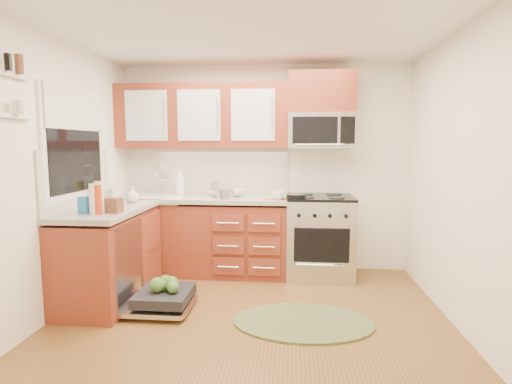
# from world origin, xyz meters

# --- Properties ---
(floor) EXTENTS (3.50, 3.50, 0.00)m
(floor) POSITION_xyz_m (0.00, 0.00, 0.00)
(floor) COLOR brown
(floor) RESTS_ON ground
(ceiling) EXTENTS (3.50, 3.50, 0.00)m
(ceiling) POSITION_xyz_m (0.00, 0.00, 2.50)
(ceiling) COLOR white
(ceiling) RESTS_ON ground
(wall_back) EXTENTS (3.50, 0.04, 2.50)m
(wall_back) POSITION_xyz_m (0.00, 1.75, 1.25)
(wall_back) COLOR white
(wall_back) RESTS_ON ground
(wall_front) EXTENTS (3.50, 0.04, 2.50)m
(wall_front) POSITION_xyz_m (0.00, -1.75, 1.25)
(wall_front) COLOR white
(wall_front) RESTS_ON ground
(wall_left) EXTENTS (0.04, 3.50, 2.50)m
(wall_left) POSITION_xyz_m (-1.75, 0.00, 1.25)
(wall_left) COLOR white
(wall_left) RESTS_ON ground
(wall_right) EXTENTS (0.04, 3.50, 2.50)m
(wall_right) POSITION_xyz_m (1.75, 0.00, 1.25)
(wall_right) COLOR white
(wall_right) RESTS_ON ground
(base_cabinet_back) EXTENTS (2.05, 0.60, 0.85)m
(base_cabinet_back) POSITION_xyz_m (-0.73, 1.45, 0.42)
(base_cabinet_back) COLOR maroon
(base_cabinet_back) RESTS_ON ground
(base_cabinet_left) EXTENTS (0.60, 1.25, 0.85)m
(base_cabinet_left) POSITION_xyz_m (-1.45, 0.52, 0.42)
(base_cabinet_left) COLOR maroon
(base_cabinet_left) RESTS_ON ground
(countertop_back) EXTENTS (2.07, 0.64, 0.05)m
(countertop_back) POSITION_xyz_m (-0.72, 1.44, 0.90)
(countertop_back) COLOR #A19B93
(countertop_back) RESTS_ON base_cabinet_back
(countertop_left) EXTENTS (0.64, 1.27, 0.05)m
(countertop_left) POSITION_xyz_m (-1.44, 0.53, 0.90)
(countertop_left) COLOR #A19B93
(countertop_left) RESTS_ON base_cabinet_left
(backsplash_back) EXTENTS (2.05, 0.02, 0.57)m
(backsplash_back) POSITION_xyz_m (-0.73, 1.74, 1.21)
(backsplash_back) COLOR beige
(backsplash_back) RESTS_ON ground
(backsplash_left) EXTENTS (0.02, 1.25, 0.57)m
(backsplash_left) POSITION_xyz_m (-1.74, 0.52, 1.21)
(backsplash_left) COLOR beige
(backsplash_left) RESTS_ON ground
(upper_cabinets) EXTENTS (2.05, 0.35, 0.75)m
(upper_cabinets) POSITION_xyz_m (-0.73, 1.57, 1.88)
(upper_cabinets) COLOR maroon
(upper_cabinets) RESTS_ON ground
(cabinet_over_mw) EXTENTS (0.76, 0.35, 0.47)m
(cabinet_over_mw) POSITION_xyz_m (0.68, 1.57, 2.13)
(cabinet_over_mw) COLOR maroon
(cabinet_over_mw) RESTS_ON ground
(range) EXTENTS (0.76, 0.64, 0.95)m
(range) POSITION_xyz_m (0.68, 1.43, 0.47)
(range) COLOR silver
(range) RESTS_ON ground
(microwave) EXTENTS (0.76, 0.38, 0.40)m
(microwave) POSITION_xyz_m (0.68, 1.55, 1.70)
(microwave) COLOR silver
(microwave) RESTS_ON ground
(sink) EXTENTS (0.62, 0.50, 0.26)m
(sink) POSITION_xyz_m (-1.25, 1.42, 0.80)
(sink) COLOR white
(sink) RESTS_ON ground
(dishwasher) EXTENTS (0.70, 0.60, 0.20)m
(dishwasher) POSITION_xyz_m (-0.86, 0.30, 0.10)
(dishwasher) COLOR silver
(dishwasher) RESTS_ON ground
(window) EXTENTS (0.03, 1.05, 1.05)m
(window) POSITION_xyz_m (-1.74, 0.50, 1.55)
(window) COLOR white
(window) RESTS_ON ground
(window_blind) EXTENTS (0.02, 0.96, 0.40)m
(window_blind) POSITION_xyz_m (-1.71, 0.50, 1.88)
(window_blind) COLOR white
(window_blind) RESTS_ON ground
(shelf_upper) EXTENTS (0.04, 0.40, 0.03)m
(shelf_upper) POSITION_xyz_m (-1.72, -0.35, 2.05)
(shelf_upper) COLOR white
(shelf_upper) RESTS_ON ground
(shelf_lower) EXTENTS (0.04, 0.40, 0.03)m
(shelf_lower) POSITION_xyz_m (-1.72, -0.35, 1.75)
(shelf_lower) COLOR white
(shelf_lower) RESTS_ON ground
(rug) EXTENTS (1.41, 1.13, 0.02)m
(rug) POSITION_xyz_m (0.46, 0.14, 0.01)
(rug) COLOR #535F36
(rug) RESTS_ON ground
(skillet) EXTENTS (0.25, 0.25, 0.04)m
(skillet) POSITION_xyz_m (0.40, 1.25, 0.97)
(skillet) COLOR black
(skillet) RESTS_ON range
(stock_pot) EXTENTS (0.25, 0.25, 0.12)m
(stock_pot) POSITION_xyz_m (-0.40, 1.26, 0.99)
(stock_pot) COLOR silver
(stock_pot) RESTS_ON countertop_back
(cutting_board) EXTENTS (0.35, 0.28, 0.02)m
(cutting_board) POSITION_xyz_m (0.18, 1.34, 0.94)
(cutting_board) COLOR tan
(cutting_board) RESTS_ON countertop_back
(canister) EXTENTS (0.14, 0.14, 0.18)m
(canister) POSITION_xyz_m (-0.58, 1.52, 1.01)
(canister) COLOR silver
(canister) RESTS_ON countertop_back
(paper_towel_roll) EXTENTS (0.16, 0.16, 0.27)m
(paper_towel_roll) POSITION_xyz_m (-1.38, 0.19, 1.06)
(paper_towel_roll) COLOR white
(paper_towel_roll) RESTS_ON countertop_left
(mustard_bottle) EXTENTS (0.09, 0.09, 0.25)m
(mustard_bottle) POSITION_xyz_m (-1.62, 0.69, 1.05)
(mustard_bottle) COLOR #FFF51C
(mustard_bottle) RESTS_ON countertop_left
(red_bottle) EXTENTS (0.08, 0.08, 0.26)m
(red_bottle) POSITION_xyz_m (-1.35, 0.16, 1.06)
(red_bottle) COLOR red
(red_bottle) RESTS_ON countertop_left
(wooden_box) EXTENTS (0.16, 0.13, 0.14)m
(wooden_box) POSITION_xyz_m (-1.25, 0.25, 0.99)
(wooden_box) COLOR brown
(wooden_box) RESTS_ON countertop_left
(blue_carton) EXTENTS (0.10, 0.07, 0.15)m
(blue_carton) POSITION_xyz_m (-1.51, 0.20, 1.00)
(blue_carton) COLOR #2777BA
(blue_carton) RESTS_ON countertop_left
(bowl_a) EXTENTS (0.33, 0.33, 0.06)m
(bowl_a) POSITION_xyz_m (-0.50, 1.48, 0.96)
(bowl_a) COLOR #999999
(bowl_a) RESTS_ON countertop_back
(bowl_b) EXTENTS (0.30, 0.30, 0.09)m
(bowl_b) POSITION_xyz_m (-0.35, 1.50, 0.97)
(bowl_b) COLOR #999999
(bowl_b) RESTS_ON countertop_back
(cup) EXTENTS (0.17, 0.17, 0.11)m
(cup) POSITION_xyz_m (0.20, 1.25, 0.98)
(cup) COLOR #999999
(cup) RESTS_ON countertop_back
(soap_bottle_a) EXTENTS (0.15, 0.15, 0.32)m
(soap_bottle_a) POSITION_xyz_m (-1.00, 1.51, 1.09)
(soap_bottle_a) COLOR #999999
(soap_bottle_a) RESTS_ON countertop_back
(soap_bottle_b) EXTENTS (0.10, 0.10, 0.19)m
(soap_bottle_b) POSITION_xyz_m (-1.62, 1.00, 1.02)
(soap_bottle_b) COLOR #999999
(soap_bottle_b) RESTS_ON countertop_left
(soap_bottle_c) EXTENTS (0.14, 0.14, 0.18)m
(soap_bottle_c) POSITION_xyz_m (-1.34, 0.89, 1.01)
(soap_bottle_c) COLOR #999999
(soap_bottle_c) RESTS_ON countertop_left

